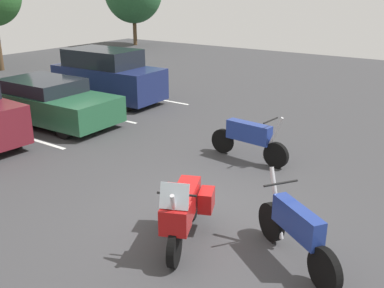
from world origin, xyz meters
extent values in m
cube|color=#38383A|center=(0.00, 0.00, -0.05)|extent=(44.00, 44.00, 0.10)
cylinder|color=black|center=(-1.50, -0.62, 0.31)|extent=(0.62, 0.36, 0.63)
cylinder|color=black|center=(-0.10, 0.00, 0.31)|extent=(0.62, 0.36, 0.63)
cube|color=#A51414|center=(-0.80, -0.31, 0.72)|extent=(1.19, 0.79, 0.46)
cylinder|color=#B2B2B7|center=(-1.39, -0.57, 0.72)|extent=(0.48, 0.26, 1.10)
cylinder|color=black|center=(-1.32, -0.54, 1.13)|extent=(0.28, 0.58, 0.04)
cube|color=#A51414|center=(-1.41, -0.58, 0.77)|extent=(0.58, 0.57, 0.41)
cube|color=#B2C1CC|center=(-1.45, -0.60, 1.17)|extent=(0.32, 0.47, 0.39)
cube|color=#A51414|center=(-0.36, -0.46, 0.61)|extent=(0.50, 0.40, 0.36)
cube|color=#A51414|center=(-0.61, 0.12, 0.61)|extent=(0.50, 0.40, 0.36)
cylinder|color=black|center=(0.05, -1.52, 0.33)|extent=(0.47, 0.62, 0.67)
cylinder|color=black|center=(-0.77, -2.73, 0.33)|extent=(0.47, 0.62, 0.67)
cube|color=navy|center=(-0.36, -2.13, 0.74)|extent=(0.81, 1.04, 0.45)
cylinder|color=#B2B2B7|center=(-0.02, -1.62, 0.75)|extent=(0.35, 0.46, 1.14)
cylinder|color=black|center=(-0.06, -1.69, 1.14)|extent=(0.53, 0.38, 0.04)
cylinder|color=black|center=(3.05, -0.24, 0.32)|extent=(0.18, 0.65, 0.64)
cylinder|color=black|center=(3.20, 1.34, 0.32)|extent=(0.18, 0.65, 0.64)
cube|color=navy|center=(3.12, 0.55, 0.73)|extent=(0.39, 1.21, 0.47)
cylinder|color=#B2B2B7|center=(3.06, -0.12, 0.73)|extent=(0.12, 0.51, 1.11)
cylinder|color=black|center=(3.06, -0.04, 1.15)|extent=(0.62, 0.10, 0.04)
cube|color=silver|center=(0.99, 7.48, 0.00)|extent=(0.12, 5.05, 0.01)
cube|color=silver|center=(3.87, 7.48, 0.00)|extent=(0.12, 5.05, 0.01)
cube|color=silver|center=(6.76, 7.48, 0.00)|extent=(0.12, 5.05, 0.01)
cylinder|color=black|center=(0.35, 6.18, 0.36)|extent=(0.26, 0.73, 0.72)
cube|color=#235638|center=(2.39, 7.31, 0.59)|extent=(2.06, 4.83, 0.78)
cube|color=black|center=(2.38, 7.53, 1.19)|extent=(1.85, 2.40, 0.41)
cylinder|color=black|center=(3.27, 5.70, 0.31)|extent=(0.24, 0.62, 0.61)
cylinder|color=black|center=(1.59, 5.66, 0.31)|extent=(0.24, 0.62, 0.61)
cylinder|color=black|center=(3.19, 8.95, 0.31)|extent=(0.24, 0.62, 0.61)
cube|color=navy|center=(5.47, 7.71, 0.76)|extent=(1.96, 4.30, 1.12)
cube|color=black|center=(5.46, 7.95, 1.64)|extent=(1.76, 2.76, 0.63)
cylinder|color=black|center=(6.29, 6.30, 0.31)|extent=(0.24, 0.62, 0.62)
cylinder|color=black|center=(4.75, 6.24, 0.31)|extent=(0.24, 0.62, 0.62)
cylinder|color=black|center=(6.19, 9.18, 0.31)|extent=(0.24, 0.62, 0.62)
cylinder|color=black|center=(4.65, 9.12, 0.31)|extent=(0.24, 0.62, 0.62)
cylinder|color=#4C3823|center=(18.95, 18.46, 0.79)|extent=(0.28, 0.28, 1.58)
camera|label=1|loc=(-6.15, -4.18, 4.11)|focal=41.08mm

